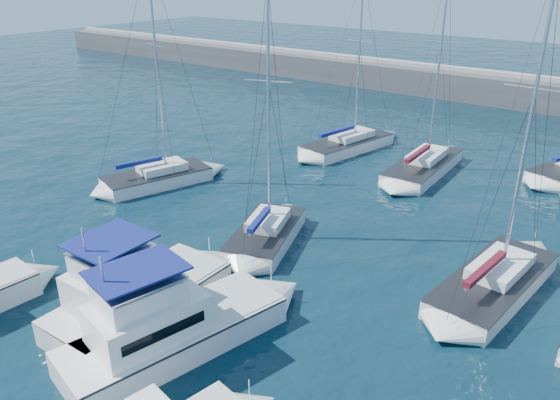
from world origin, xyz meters
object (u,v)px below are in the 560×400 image
Objects in this scene: sailboat_mid_a at (157,177)px; motor_yacht_stbd_inner at (165,329)px; motor_yacht_port_inner at (133,295)px; sailboat_back_a at (348,144)px; sailboat_mid_d at (494,283)px; sailboat_mid_c at (266,234)px; sailboat_back_b at (424,166)px.

motor_yacht_stbd_inner is at bearing -22.71° from sailboat_mid_a.
motor_yacht_port_inner and motor_yacht_stbd_inner have the same top height.
sailboat_mid_a reaches higher than sailboat_back_a.
sailboat_back_a is (-16.96, 14.94, -0.01)m from sailboat_mid_d.
motor_yacht_port_inner is 0.87× the size of motor_yacht_stbd_inner.
motor_yacht_port_inner is at bearing -111.49° from sailboat_mid_c.
motor_yacht_port_inner is at bearing 177.22° from motor_yacht_stbd_inner.
sailboat_back_a reaches higher than motor_yacht_stbd_inner.
sailboat_back_a is (-4.87, 17.50, -0.03)m from sailboat_mid_c.
sailboat_back_b is at bearing 102.96° from motor_yacht_stbd_inner.
sailboat_mid_c is (11.85, -2.30, 0.00)m from sailboat_mid_a.
motor_yacht_port_inner is 3.13m from motor_yacht_stbd_inner.
motor_yacht_port_inner is at bearing -27.34° from sailboat_mid_a.
sailboat_mid_d reaches higher than sailboat_back_a.
sailboat_mid_a is 0.99× the size of sailboat_mid_d.
sailboat_back_b is at bearing 130.94° from sailboat_mid_d.
sailboat_mid_c is 0.94× the size of sailboat_back_b.
sailboat_mid_a reaches higher than motor_yacht_port_inner.
motor_yacht_stbd_inner is 10.45m from sailboat_mid_c.
sailboat_mid_c is 16.42m from sailboat_back_b.
sailboat_back_a reaches higher than motor_yacht_port_inner.
sailboat_mid_d is at bearing -57.65° from sailboat_back_b.
motor_yacht_port_inner is 25.63m from sailboat_back_b.
sailboat_mid_a is 12.07m from sailboat_mid_c.
sailboat_mid_c is at bearing -101.53° from sailboat_back_b.
sailboat_mid_a is (-11.55, 11.55, -0.59)m from motor_yacht_port_inner.
motor_yacht_stbd_inner is at bearing -63.49° from sailboat_back_a.
sailboat_back_a is at bearing 167.72° from sailboat_back_b.
motor_yacht_stbd_inner is 26.30m from sailboat_back_b.
sailboat_back_b is (2.58, 16.22, -0.03)m from sailboat_mid_c.
sailboat_back_b is at bearing 82.12° from motor_yacht_port_inner.
sailboat_back_b is (2.87, 25.46, -0.62)m from motor_yacht_port_inner.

